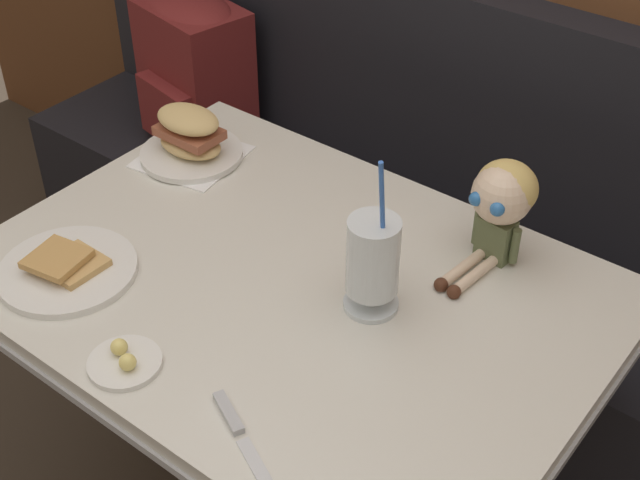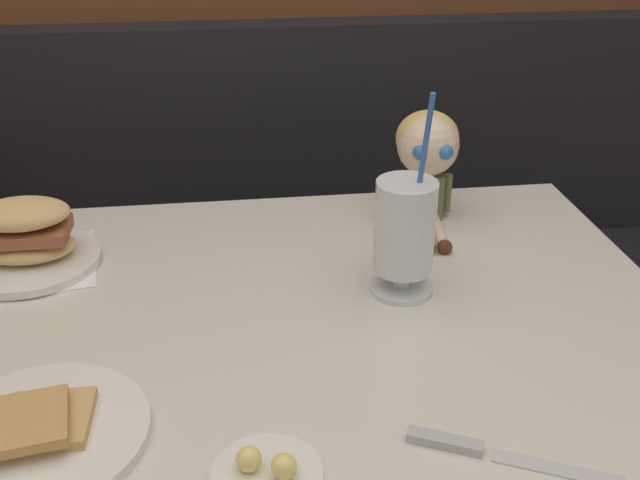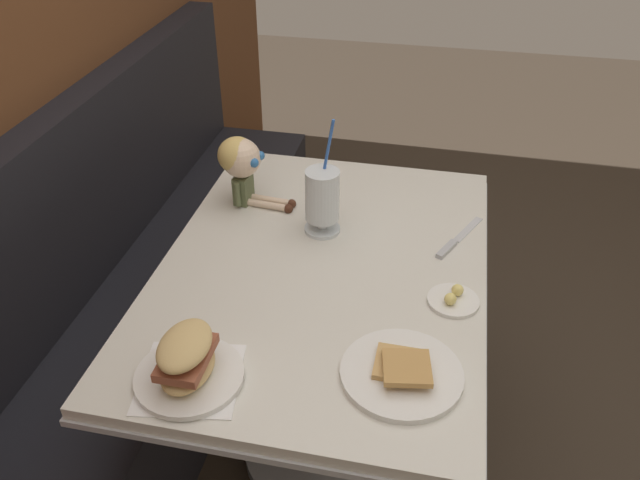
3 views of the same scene
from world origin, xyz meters
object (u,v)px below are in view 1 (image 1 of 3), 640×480
at_px(toast_plate, 67,269).
at_px(butter_saucer, 124,361).
at_px(butter_knife, 237,429).
at_px(seated_doll, 502,199).
at_px(sandwich_plate, 190,139).
at_px(backpack, 193,66).
at_px(milkshake_glass, 373,261).

xyz_separation_m(toast_plate, butter_saucer, (0.25, -0.09, -0.00)).
distance_m(butter_knife, seated_doll, 0.62).
bearing_deg(butter_saucer, butter_knife, 2.64).
height_order(sandwich_plate, backpack, sandwich_plate).
xyz_separation_m(toast_plate, seated_doll, (0.58, 0.51, 0.12)).
xyz_separation_m(milkshake_glass, butter_knife, (0.00, -0.35, -0.10)).
xyz_separation_m(milkshake_glass, seated_doll, (0.10, 0.25, 0.03)).
height_order(toast_plate, seated_doll, seated_doll).
relative_size(toast_plate, seated_doll, 1.12).
xyz_separation_m(butter_knife, backpack, (-1.00, 0.92, -0.09)).
relative_size(toast_plate, butter_knife, 1.13).
bearing_deg(milkshake_glass, butter_saucer, -122.60).
xyz_separation_m(milkshake_glass, butter_saucer, (-0.23, -0.36, -0.09)).
xyz_separation_m(toast_plate, butter_knife, (0.48, -0.08, -0.01)).
distance_m(butter_knife, backpack, 1.36).
xyz_separation_m(milkshake_glass, sandwich_plate, (-0.58, 0.15, -0.05)).
xyz_separation_m(toast_plate, backpack, (-0.51, 0.83, -0.09)).
relative_size(toast_plate, sandwich_plate, 1.09).
bearing_deg(butter_knife, backpack, 137.48).
xyz_separation_m(sandwich_plate, backpack, (-0.42, 0.42, -0.13)).
relative_size(butter_saucer, backpack, 0.30).
relative_size(butter_knife, backpack, 0.55).
relative_size(toast_plate, milkshake_glass, 0.79).
distance_m(butter_saucer, seated_doll, 0.70).
relative_size(sandwich_plate, seated_doll, 1.03).
relative_size(milkshake_glass, butter_saucer, 2.63).
distance_m(toast_plate, milkshake_glass, 0.56).
bearing_deg(milkshake_glass, backpack, 150.21).
bearing_deg(butter_saucer, toast_plate, 159.92).
relative_size(milkshake_glass, seated_doll, 1.41).
bearing_deg(milkshake_glass, toast_plate, -151.18).
bearing_deg(sandwich_plate, backpack, 134.87).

